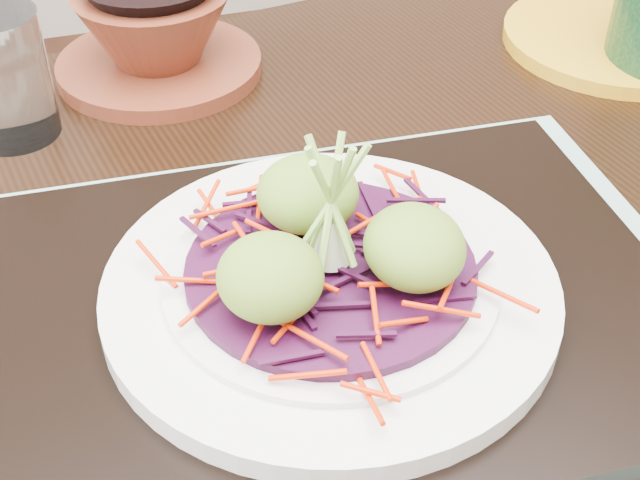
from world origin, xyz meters
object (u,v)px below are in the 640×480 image
object	(u,v)px
white_plate	(330,287)
yellow_plate	(621,37)
serving_tray	(330,309)
water_glass	(3,76)
dining_table	(336,353)
terracotta_bowl_set	(156,37)

from	to	relation	value
white_plate	yellow_plate	xyz separation A→B (m)	(0.38, 0.27, -0.03)
serving_tray	water_glass	world-z (taller)	water_glass
dining_table	water_glass	xyz separation A→B (m)	(-0.20, 0.22, 0.14)
water_glass	terracotta_bowl_set	distance (m)	0.14
terracotta_bowl_set	dining_table	bearing A→B (deg)	-76.55
dining_table	white_plate	bearing A→B (deg)	-121.87
water_glass	terracotta_bowl_set	xyz separation A→B (m)	(0.13, 0.06, -0.02)
white_plate	water_glass	bearing A→B (deg)	120.88
dining_table	terracotta_bowl_set	world-z (taller)	terracotta_bowl_set
dining_table	yellow_plate	world-z (taller)	yellow_plate
dining_table	serving_tray	xyz separation A→B (m)	(-0.03, -0.06, 0.11)
water_glass	yellow_plate	xyz separation A→B (m)	(0.55, -0.01, -0.04)
white_plate	yellow_plate	world-z (taller)	white_plate
white_plate	terracotta_bowl_set	size ratio (longest dim) A/B	1.20
dining_table	terracotta_bowl_set	size ratio (longest dim) A/B	5.52
dining_table	white_plate	size ratio (longest dim) A/B	4.60
yellow_plate	terracotta_bowl_set	bearing A→B (deg)	169.76
serving_tray	white_plate	world-z (taller)	white_plate
serving_tray	terracotta_bowl_set	distance (m)	0.35
serving_tray	dining_table	bearing A→B (deg)	70.21
water_glass	yellow_plate	bearing A→B (deg)	-1.20
yellow_plate	dining_table	bearing A→B (deg)	-148.70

